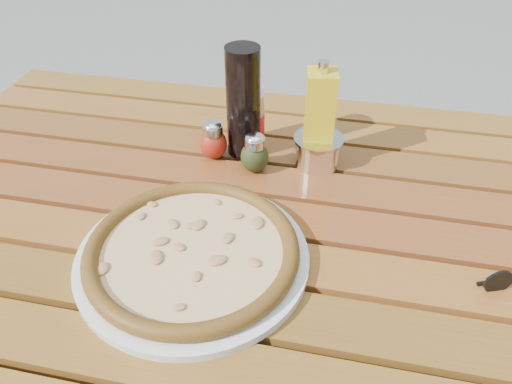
% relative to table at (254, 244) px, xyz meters
% --- Properties ---
extents(table, '(1.40, 0.90, 0.75)m').
position_rel_table_xyz_m(table, '(0.00, 0.00, 0.00)').
color(table, '#381E0C').
rests_on(table, ground).
extents(plate, '(0.42, 0.42, 0.01)m').
position_rel_table_xyz_m(plate, '(-0.07, -0.13, 0.08)').
color(plate, silver).
rests_on(plate, table).
extents(pizza, '(0.39, 0.39, 0.03)m').
position_rel_table_xyz_m(pizza, '(-0.07, -0.13, 0.10)').
color(pizza, '#FEE6B5').
rests_on(pizza, plate).
extents(pepper_shaker, '(0.06, 0.06, 0.08)m').
position_rel_table_xyz_m(pepper_shaker, '(-0.11, 0.15, 0.11)').
color(pepper_shaker, red).
rests_on(pepper_shaker, table).
extents(oregano_shaker, '(0.06, 0.06, 0.08)m').
position_rel_table_xyz_m(oregano_shaker, '(-0.02, 0.13, 0.11)').
color(oregano_shaker, '#333917').
rests_on(oregano_shaker, table).
extents(dark_bottle, '(0.07, 0.07, 0.22)m').
position_rel_table_xyz_m(dark_bottle, '(-0.06, 0.19, 0.19)').
color(dark_bottle, black).
rests_on(dark_bottle, table).
extents(soda_can, '(0.07, 0.07, 0.12)m').
position_rel_table_xyz_m(soda_can, '(-0.06, 0.21, 0.13)').
color(soda_can, silver).
rests_on(soda_can, table).
extents(olive_oil_cruet, '(0.06, 0.06, 0.21)m').
position_rel_table_xyz_m(olive_oil_cruet, '(0.09, 0.18, 0.17)').
color(olive_oil_cruet, gold).
rests_on(olive_oil_cruet, table).
extents(parmesan_tin, '(0.11, 0.11, 0.07)m').
position_rel_table_xyz_m(parmesan_tin, '(0.09, 0.17, 0.11)').
color(parmesan_tin, white).
rests_on(parmesan_tin, table).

